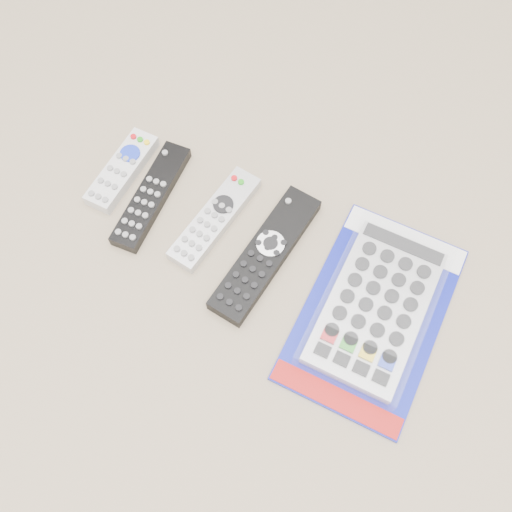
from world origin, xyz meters
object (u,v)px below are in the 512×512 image
at_px(remote_small_grey, 122,170).
at_px(remote_silver_dvd, 215,219).
at_px(remote_slim_black, 151,196).
at_px(remote_large_black, 265,254).
at_px(jumbo_remote_packaged, 376,306).

bearing_deg(remote_small_grey, remote_silver_dvd, -3.62).
distance_m(remote_slim_black, remote_large_black, 0.19).
relative_size(remote_small_grey, jumbo_remote_packaged, 0.49).
bearing_deg(remote_large_black, remote_slim_black, -177.32).
bearing_deg(jumbo_remote_packaged, remote_small_grey, 175.09).
xyz_separation_m(remote_large_black, jumbo_remote_packaged, (0.16, -0.01, 0.01)).
xyz_separation_m(remote_small_grey, remote_slim_black, (0.06, -0.02, -0.00)).
bearing_deg(remote_small_grey, remote_slim_black, -16.95).
bearing_deg(remote_small_grey, jumbo_remote_packaged, -4.68).
height_order(remote_silver_dvd, remote_large_black, remote_large_black).
height_order(remote_slim_black, remote_silver_dvd, same).
height_order(remote_slim_black, jumbo_remote_packaged, jumbo_remote_packaged).
height_order(remote_small_grey, remote_silver_dvd, remote_small_grey).
xyz_separation_m(remote_silver_dvd, remote_large_black, (0.09, -0.02, 0.00)).
height_order(remote_small_grey, remote_slim_black, same).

